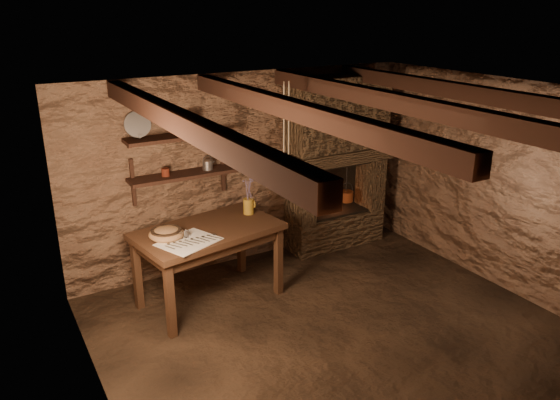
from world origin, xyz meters
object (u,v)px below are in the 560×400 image
stoneware_jug (249,199)px  red_pot (346,195)px  wooden_bowl (166,234)px  iron_stockpot (187,126)px  work_table (209,262)px

stoneware_jug → red_pot: bearing=-12.2°
stoneware_jug → red_pot: stoneware_jug is taller
wooden_bowl → stoneware_jug: bearing=10.8°
stoneware_jug → iron_stockpot: 1.07m
work_table → iron_stockpot: iron_stockpot is taller
work_table → iron_stockpot: bearing=73.5°
stoneware_jug → wooden_bowl: 1.08m
work_table → red_pot: 2.31m
work_table → stoneware_jug: 0.84m
wooden_bowl → red_pot: 2.76m
stoneware_jug → wooden_bowl: bearing=166.4°
stoneware_jug → iron_stockpot: size_ratio=1.73×
work_table → wooden_bowl: size_ratio=4.52×
red_pot → work_table: bearing=-166.6°
work_table → wooden_bowl: 0.65m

